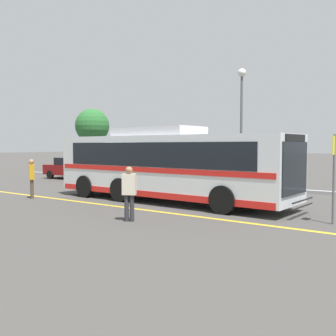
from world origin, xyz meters
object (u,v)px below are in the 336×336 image
object	(u,v)px
parked_car_2	(210,175)
pedestrian_0	(129,190)
street_lamp	(242,105)
pedestrian_1	(32,176)
tree_0	(92,126)
transit_bus	(168,164)
parked_car_0	(72,168)
bus_stop_sign	(334,168)
parked_car_1	(135,172)

from	to	relation	value
parked_car_2	pedestrian_0	distance (m)	10.01
street_lamp	pedestrian_0	bearing A→B (deg)	-81.01
pedestrian_1	tree_0	world-z (taller)	tree_0
transit_bus	parked_car_0	distance (m)	13.24
pedestrian_0	tree_0	bearing A→B (deg)	-67.78
pedestrian_0	pedestrian_1	xyz separation A→B (m)	(-7.08, 1.38, 0.03)
pedestrian_1	street_lamp	xyz separation A→B (m)	(5.26, 10.16, 3.69)
transit_bus	pedestrian_1	xyz separation A→B (m)	(-5.51, -2.77, -0.59)
pedestrian_1	pedestrian_0	bearing A→B (deg)	20.82
transit_bus	bus_stop_sign	bearing A→B (deg)	84.43
parked_car_1	parked_car_2	bearing A→B (deg)	-89.80
pedestrian_0	street_lamp	size ratio (longest dim) A/B	0.25
parked_car_2	tree_0	distance (m)	14.57
bus_stop_sign	pedestrian_0	bearing A→B (deg)	-56.23
parked_car_0	street_lamp	xyz separation A→B (m)	(11.94, 2.30, 3.93)
parked_car_1	parked_car_2	size ratio (longest dim) A/B	1.01
bus_stop_sign	tree_0	size ratio (longest dim) A/B	0.50
parked_car_0	parked_car_2	size ratio (longest dim) A/B	1.06
parked_car_1	pedestrian_1	bearing A→B (deg)	-171.97
street_lamp	transit_bus	bearing A→B (deg)	-88.09
pedestrian_1	street_lamp	world-z (taller)	street_lamp
bus_stop_sign	transit_bus	bearing A→B (deg)	-95.57
bus_stop_sign	parked_car_2	bearing A→B (deg)	-126.95
transit_bus	pedestrian_0	distance (m)	4.47
bus_stop_sign	pedestrian_1	bearing A→B (deg)	-79.60
parked_car_0	parked_car_2	world-z (taller)	parked_car_0
parked_car_2	pedestrian_1	size ratio (longest dim) A/B	2.26
pedestrian_1	parked_car_1	bearing A→B (deg)	129.50
bus_stop_sign	tree_0	world-z (taller)	tree_0
parked_car_1	bus_stop_sign	xyz separation A→B (m)	(13.42, -6.35, 0.99)
parked_car_1	pedestrian_0	distance (m)	12.66
parked_car_2	tree_0	world-z (taller)	tree_0
pedestrian_1	tree_0	size ratio (longest dim) A/B	0.32
pedestrian_1	tree_0	xyz separation A→B (m)	(-9.30, 12.19, 2.98)
street_lamp	bus_stop_sign	bearing A→B (deg)	-49.48
parked_car_2	pedestrian_1	bearing A→B (deg)	-28.52
parked_car_0	bus_stop_sign	bearing A→B (deg)	71.50
street_lamp	tree_0	xyz separation A→B (m)	(-14.56, 2.03, -0.71)
transit_bus	bus_stop_sign	size ratio (longest dim) A/B	4.12
parked_car_0	pedestrian_0	distance (m)	16.58
parked_car_0	pedestrian_1	world-z (taller)	pedestrian_1
parked_car_1	pedestrian_1	size ratio (longest dim) A/B	2.29
bus_stop_sign	tree_0	bearing A→B (deg)	-113.88
parked_car_2	parked_car_0	bearing A→B (deg)	-88.75
parked_car_1	bus_stop_sign	size ratio (longest dim) A/B	1.49
pedestrian_0	parked_car_1	bearing A→B (deg)	-77.76
parked_car_0	parked_car_2	distance (m)	11.03
parked_car_0	street_lamp	world-z (taller)	street_lamp
parked_car_1	tree_0	size ratio (longest dim) A/B	0.74
transit_bus	street_lamp	bearing A→B (deg)	-176.54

